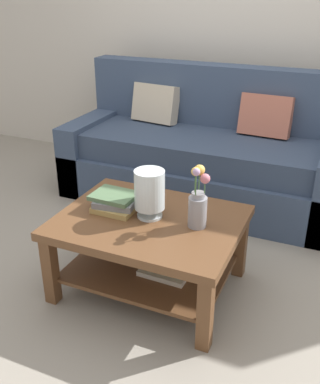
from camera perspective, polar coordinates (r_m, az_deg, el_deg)
The scene contains 7 objects.
ground_plane at distance 3.08m, azimuth 0.40°, elevation -7.66°, with size 10.00×10.00×0.00m, color gray.
back_wall at distance 4.16m, azimuth 10.08°, elevation 20.49°, with size 6.40×0.12×2.70m, color beige.
couch at distance 3.74m, azimuth 5.63°, elevation 4.65°, with size 2.24×0.90×1.06m.
coffee_table at distance 2.58m, azimuth -1.17°, elevation -6.07°, with size 1.02×0.80×0.47m.
book_stack_main at distance 2.61m, azimuth -5.66°, elevation -1.25°, with size 0.27×0.23×0.09m.
glass_hurricane_vase at distance 2.47m, azimuth -1.35°, elevation 0.11°, with size 0.17×0.17×0.28m.
flower_pitcher at distance 2.39m, azimuth 4.88°, elevation -1.39°, with size 0.11×0.12×0.35m.
Camera 1 is at (1.02, -2.37, 1.68)m, focal length 41.74 mm.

